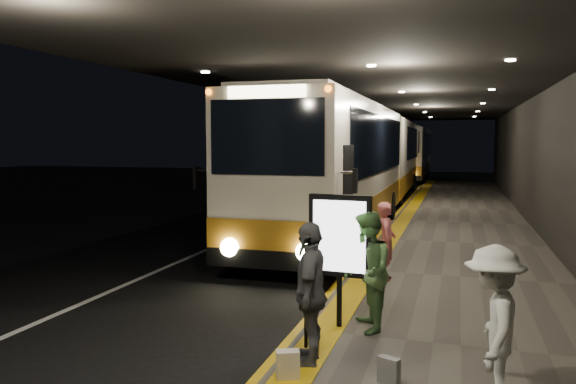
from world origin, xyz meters
The scene contains 19 objects.
ground centered at (0.00, 0.00, 0.00)m, with size 90.00×90.00×0.00m, color black.
lane_line_white centered at (-1.80, 5.00, 0.01)m, with size 0.12×50.00×0.01m, color silver.
kerb_stripe_yellow centered at (2.35, 5.00, 0.01)m, with size 0.18×50.00×0.01m, color gold.
sidewalk centered at (4.75, 5.00, 0.07)m, with size 4.50×50.00×0.15m, color #514C44.
tactile_strip centered at (2.85, 5.00, 0.16)m, with size 0.50×50.00×0.01m, color gold.
terminal_wall centered at (7.00, 5.00, 3.00)m, with size 0.10×50.00×6.00m, color black.
support_columns centered at (-1.50, 4.00, 2.20)m, with size 0.80×24.80×4.40m.
canopy centered at (2.50, 5.00, 4.60)m, with size 9.00×50.00×0.40m, color black.
coach_main centered at (1.06, 5.75, 1.93)m, with size 2.71×12.92×4.01m.
coach_second centered at (0.92, 18.86, 1.90)m, with size 2.86×12.66×3.97m.
coach_third centered at (1.14, 32.01, 1.84)m, with size 2.59×12.21×3.84m.
passenger_boarding centered at (3.31, 0.23, 0.93)m, with size 0.57×0.38×1.57m, color #BA5657.
passenger_waiting_green centered at (3.41, -2.94, 1.03)m, with size 0.86×0.53×1.77m, color #517B44.
passenger_waiting_white centered at (5.05, -4.81, 1.00)m, with size 1.09×0.51×1.69m, color silver.
passenger_waiting_grey centered at (2.93, -4.33, 1.04)m, with size 1.05×0.54×1.79m, color #46474B.
bag_polka centered at (3.95, -4.67, 0.30)m, with size 0.25×0.11×0.31m, color black.
bag_plain centered at (2.80, -4.88, 0.32)m, with size 0.27×0.16×0.34m, color silver.
info_sign centered at (3.00, -2.90, 1.50)m, with size 0.95×0.19×1.99m.
stanchion_post centered at (2.75, -3.88, 0.67)m, with size 0.05×0.05×1.03m, color black.
Camera 1 is at (4.65, -10.96, 2.93)m, focal length 35.00 mm.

